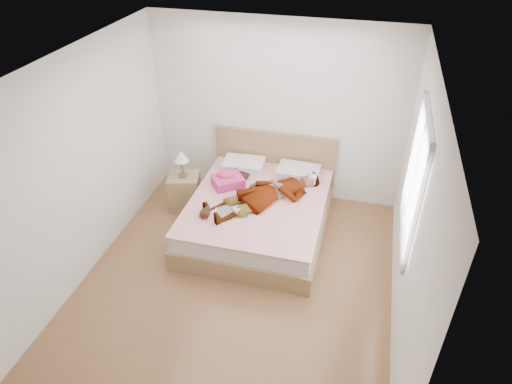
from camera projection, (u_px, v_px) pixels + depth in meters
ground at (238, 278)px, 5.51m from camera, size 4.00×4.00×0.00m
woman at (267, 191)px, 5.96m from camera, size 1.65×1.67×0.24m
hair at (236, 173)px, 6.48m from camera, size 0.53×0.59×0.07m
phone at (239, 167)px, 6.36m from camera, size 0.09×0.09×0.05m
room_shell at (414, 181)px, 4.54m from camera, size 4.00×4.00×4.00m
bed at (259, 210)px, 6.19m from camera, size 1.80×2.08×1.00m
towel at (227, 179)px, 6.24m from camera, size 0.51×0.50×0.21m
magazine at (232, 211)px, 5.76m from camera, size 0.50×0.40×0.03m
coffee_mug at (237, 211)px, 5.69m from camera, size 0.14×0.12×0.11m
plush_toy at (205, 212)px, 5.66m from camera, size 0.14×0.20×0.11m
nightstand at (184, 189)px, 6.57m from camera, size 0.51×0.48×0.93m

